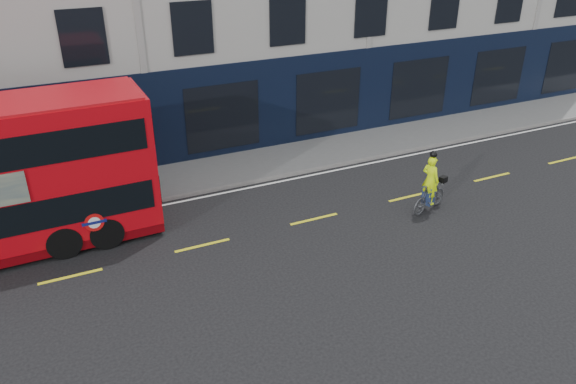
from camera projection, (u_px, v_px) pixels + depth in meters
ground at (218, 270)px, 16.67m from camera, size 120.00×120.00×0.00m
pavement at (164, 182)px, 21.89m from camera, size 60.00×3.00×0.12m
kerb at (174, 198)px, 20.67m from camera, size 60.00×0.12×0.13m
road_edge_line at (176, 203)px, 20.46m from camera, size 58.00×0.10×0.01m
lane_dashes at (203, 245)px, 17.87m from camera, size 58.00×0.12×0.01m
cyclist at (430, 191)px, 19.59m from camera, size 1.83×1.00×2.31m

